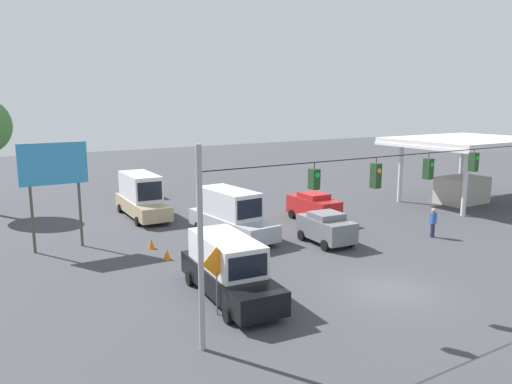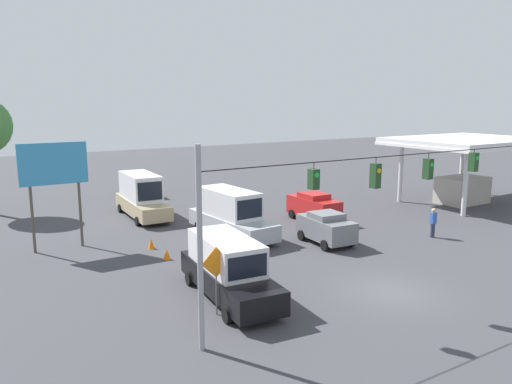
# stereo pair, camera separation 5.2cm
# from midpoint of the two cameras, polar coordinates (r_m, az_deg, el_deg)

# --- Properties ---
(ground_plane) EXTENTS (140.00, 140.00, 0.00)m
(ground_plane) POSITION_cam_midpoint_polar(r_m,az_deg,el_deg) (23.74, 15.13, -10.91)
(ground_plane) COLOR #3D3D42
(overhead_signal_span) EXTENTS (19.29, 0.38, 7.12)m
(overhead_signal_span) POSITION_cam_midpoint_polar(r_m,az_deg,el_deg) (22.33, 16.43, -0.43)
(overhead_signal_span) COLOR #939399
(overhead_signal_span) RESTS_ON ground_plane
(box_truck_silver_withflow_mid) EXTENTS (2.81, 7.40, 2.97)m
(box_truck_silver_withflow_mid) POSITION_cam_midpoint_polar(r_m,az_deg,el_deg) (31.47, -2.90, -2.48)
(box_truck_silver_withflow_mid) COLOR #A8AAB2
(box_truck_silver_withflow_mid) RESTS_ON ground_plane
(sedan_grey_crossing_near) EXTENTS (2.33, 3.94, 1.90)m
(sedan_grey_crossing_near) POSITION_cam_midpoint_polar(r_m,az_deg,el_deg) (30.24, 8.06, -4.03)
(sedan_grey_crossing_near) COLOR slate
(sedan_grey_crossing_near) RESTS_ON ground_plane
(box_truck_black_parked_shoulder) EXTENTS (2.82, 7.07, 2.66)m
(box_truck_black_parked_shoulder) POSITION_cam_midpoint_polar(r_m,az_deg,el_deg) (21.94, -3.17, -8.66)
(box_truck_black_parked_shoulder) COLOR black
(box_truck_black_parked_shoulder) RESTS_ON ground_plane
(box_truck_tan_withflow_far) EXTENTS (2.64, 7.44, 3.19)m
(box_truck_tan_withflow_far) POSITION_cam_midpoint_polar(r_m,az_deg,el_deg) (37.64, -12.92, -0.43)
(box_truck_tan_withflow_far) COLOR tan
(box_truck_tan_withflow_far) RESTS_ON ground_plane
(sedan_red_oncoming_far) EXTENTS (2.02, 4.36, 2.01)m
(sedan_red_oncoming_far) POSITION_cam_midpoint_polar(r_m,az_deg,el_deg) (35.75, 6.65, -1.65)
(sedan_red_oncoming_far) COLOR red
(sedan_red_oncoming_far) RESTS_ON ground_plane
(sedan_green_withflow_deep) EXTENTS (2.16, 4.12, 1.91)m
(sedan_green_withflow_deep) POSITION_cam_midpoint_polar(r_m,az_deg,el_deg) (46.15, -13.20, 0.82)
(sedan_green_withflow_deep) COLOR #236038
(sedan_green_withflow_deep) RESTS_ON ground_plane
(traffic_cone_nearest) EXTENTS (0.41, 0.41, 0.61)m
(traffic_cone_nearest) POSITION_cam_midpoint_polar(r_m,az_deg,el_deg) (22.09, -3.26, -11.35)
(traffic_cone_nearest) COLOR orange
(traffic_cone_nearest) RESTS_ON ground_plane
(traffic_cone_second) EXTENTS (0.41, 0.41, 0.61)m
(traffic_cone_second) POSITION_cam_midpoint_polar(r_m,az_deg,el_deg) (23.84, -5.76, -9.72)
(traffic_cone_second) COLOR orange
(traffic_cone_second) RESTS_ON ground_plane
(traffic_cone_third) EXTENTS (0.41, 0.41, 0.61)m
(traffic_cone_third) POSITION_cam_midpoint_polar(r_m,az_deg,el_deg) (25.87, -7.99, -8.12)
(traffic_cone_third) COLOR orange
(traffic_cone_third) RESTS_ON ground_plane
(traffic_cone_fourth) EXTENTS (0.41, 0.41, 0.61)m
(traffic_cone_fourth) POSITION_cam_midpoint_polar(r_m,az_deg,el_deg) (27.61, -10.10, -6.98)
(traffic_cone_fourth) COLOR orange
(traffic_cone_fourth) RESTS_ON ground_plane
(traffic_cone_fifth) EXTENTS (0.41, 0.41, 0.61)m
(traffic_cone_fifth) POSITION_cam_midpoint_polar(r_m,az_deg,el_deg) (29.71, -11.84, -5.79)
(traffic_cone_fifth) COLOR orange
(traffic_cone_fifth) RESTS_ON ground_plane
(gas_station) EXTENTS (11.62, 8.98, 5.44)m
(gas_station) POSITION_cam_midpoint_polar(r_m,az_deg,el_deg) (44.72, 22.79, 3.83)
(gas_station) COLOR silver
(gas_station) RESTS_ON ground_plane
(roadside_billboard) EXTENTS (3.71, 0.16, 6.17)m
(roadside_billboard) POSITION_cam_midpoint_polar(r_m,az_deg,el_deg) (30.31, -22.06, 2.11)
(roadside_billboard) COLOR #4C473D
(roadside_billboard) RESTS_ON ground_plane
(work_zone_sign) EXTENTS (1.27, 0.06, 2.84)m
(work_zone_sign) POSITION_cam_midpoint_polar(r_m,az_deg,el_deg) (19.99, -4.51, -8.59)
(work_zone_sign) COLOR slate
(work_zone_sign) RESTS_ON ground_plane
(pedestrian) EXTENTS (0.40, 0.28, 1.85)m
(pedestrian) POSITION_cam_midpoint_polar(r_m,az_deg,el_deg) (33.20, 19.62, -3.31)
(pedestrian) COLOR #2D334C
(pedestrian) RESTS_ON ground_plane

